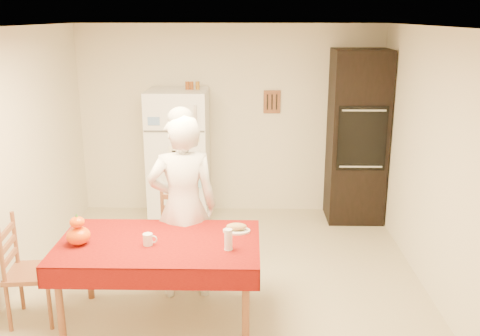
{
  "coord_description": "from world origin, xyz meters",
  "views": [
    {
      "loc": [
        0.27,
        -4.75,
        2.6
      ],
      "look_at": [
        0.17,
        0.2,
        1.18
      ],
      "focal_mm": 40.0,
      "sensor_mm": 36.0,
      "label": 1
    }
  ],
  "objects_px": {
    "coffee_mug": "(148,239)",
    "pumpkin_lower": "(78,236)",
    "seated_woman": "(183,208)",
    "oven_cabinet": "(357,137)",
    "bread_plate": "(237,231)",
    "refrigerator": "(179,156)",
    "dining_table": "(159,249)",
    "wine_glass": "(228,239)",
    "chair_left": "(24,267)",
    "chair_far": "(178,232)"
  },
  "relations": [
    {
      "from": "chair_left",
      "to": "bread_plate",
      "type": "height_order",
      "value": "chair_left"
    },
    {
      "from": "chair_far",
      "to": "oven_cabinet",
      "type": "bearing_deg",
      "value": 44.42
    },
    {
      "from": "oven_cabinet",
      "to": "chair_far",
      "type": "xyz_separation_m",
      "value": [
        -2.08,
        -1.73,
        -0.59
      ]
    },
    {
      "from": "oven_cabinet",
      "to": "wine_glass",
      "type": "height_order",
      "value": "oven_cabinet"
    },
    {
      "from": "chair_left",
      "to": "wine_glass",
      "type": "xyz_separation_m",
      "value": [
        1.78,
        -0.16,
        0.34
      ]
    },
    {
      "from": "oven_cabinet",
      "to": "chair_left",
      "type": "bearing_deg",
      "value": -142.7
    },
    {
      "from": "coffee_mug",
      "to": "pumpkin_lower",
      "type": "relative_size",
      "value": 0.5
    },
    {
      "from": "refrigerator",
      "to": "chair_left",
      "type": "height_order",
      "value": "refrigerator"
    },
    {
      "from": "wine_glass",
      "to": "bread_plate",
      "type": "height_order",
      "value": "wine_glass"
    },
    {
      "from": "wine_glass",
      "to": "chair_far",
      "type": "bearing_deg",
      "value": 119.73
    },
    {
      "from": "pumpkin_lower",
      "to": "bread_plate",
      "type": "relative_size",
      "value": 0.83
    },
    {
      "from": "chair_left",
      "to": "coffee_mug",
      "type": "distance_m",
      "value": 1.15
    },
    {
      "from": "seated_woman",
      "to": "bread_plate",
      "type": "bearing_deg",
      "value": 141.83
    },
    {
      "from": "pumpkin_lower",
      "to": "dining_table",
      "type": "bearing_deg",
      "value": 5.64
    },
    {
      "from": "dining_table",
      "to": "pumpkin_lower",
      "type": "distance_m",
      "value": 0.67
    },
    {
      "from": "refrigerator",
      "to": "seated_woman",
      "type": "height_order",
      "value": "seated_woman"
    },
    {
      "from": "coffee_mug",
      "to": "pumpkin_lower",
      "type": "xyz_separation_m",
      "value": [
        -0.58,
        0.01,
        0.02
      ]
    },
    {
      "from": "chair_far",
      "to": "seated_woman",
      "type": "bearing_deg",
      "value": -67.62
    },
    {
      "from": "dining_table",
      "to": "wine_glass",
      "type": "bearing_deg",
      "value": -13.89
    },
    {
      "from": "chair_far",
      "to": "dining_table",
      "type": "bearing_deg",
      "value": -89.02
    },
    {
      "from": "bread_plate",
      "to": "dining_table",
      "type": "bearing_deg",
      "value": -161.2
    },
    {
      "from": "refrigerator",
      "to": "dining_table",
      "type": "height_order",
      "value": "refrigerator"
    },
    {
      "from": "seated_woman",
      "to": "oven_cabinet",
      "type": "bearing_deg",
      "value": -143.54
    },
    {
      "from": "pumpkin_lower",
      "to": "wine_glass",
      "type": "xyz_separation_m",
      "value": [
        1.25,
        -0.08,
        0.01
      ]
    },
    {
      "from": "dining_table",
      "to": "chair_far",
      "type": "height_order",
      "value": "chair_far"
    },
    {
      "from": "chair_far",
      "to": "wine_glass",
      "type": "bearing_deg",
      "value": -55.65
    },
    {
      "from": "seated_woman",
      "to": "wine_glass",
      "type": "bearing_deg",
      "value": 115.24
    },
    {
      "from": "bread_plate",
      "to": "chair_left",
      "type": "bearing_deg",
      "value": -173.54
    },
    {
      "from": "oven_cabinet",
      "to": "seated_woman",
      "type": "distance_m",
      "value": 2.85
    },
    {
      "from": "wine_glass",
      "to": "bread_plate",
      "type": "bearing_deg",
      "value": 81.27
    },
    {
      "from": "pumpkin_lower",
      "to": "wine_glass",
      "type": "bearing_deg",
      "value": -3.78
    },
    {
      "from": "oven_cabinet",
      "to": "dining_table",
      "type": "relative_size",
      "value": 1.29
    },
    {
      "from": "oven_cabinet",
      "to": "bread_plate",
      "type": "relative_size",
      "value": 9.17
    },
    {
      "from": "chair_far",
      "to": "wine_glass",
      "type": "relative_size",
      "value": 5.4
    },
    {
      "from": "dining_table",
      "to": "coffee_mug",
      "type": "height_order",
      "value": "coffee_mug"
    },
    {
      "from": "dining_table",
      "to": "seated_woman",
      "type": "bearing_deg",
      "value": 73.25
    },
    {
      "from": "oven_cabinet",
      "to": "pumpkin_lower",
      "type": "xyz_separation_m",
      "value": [
        -2.79,
        -2.6,
        -0.26
      ]
    },
    {
      "from": "chair_left",
      "to": "coffee_mug",
      "type": "xyz_separation_m",
      "value": [
        1.11,
        -0.09,
        0.3
      ]
    },
    {
      "from": "oven_cabinet",
      "to": "bread_plate",
      "type": "height_order",
      "value": "oven_cabinet"
    },
    {
      "from": "pumpkin_lower",
      "to": "coffee_mug",
      "type": "bearing_deg",
      "value": -0.76
    },
    {
      "from": "dining_table",
      "to": "chair_far",
      "type": "relative_size",
      "value": 1.79
    },
    {
      "from": "pumpkin_lower",
      "to": "wine_glass",
      "type": "height_order",
      "value": "wine_glass"
    },
    {
      "from": "seated_woman",
      "to": "pumpkin_lower",
      "type": "relative_size",
      "value": 8.82
    },
    {
      "from": "chair_far",
      "to": "chair_left",
      "type": "relative_size",
      "value": 1.0
    },
    {
      "from": "coffee_mug",
      "to": "wine_glass",
      "type": "height_order",
      "value": "wine_glass"
    },
    {
      "from": "coffee_mug",
      "to": "wine_glass",
      "type": "relative_size",
      "value": 0.57
    },
    {
      "from": "wine_glass",
      "to": "pumpkin_lower",
      "type": "bearing_deg",
      "value": 176.22
    },
    {
      "from": "chair_far",
      "to": "pumpkin_lower",
      "type": "distance_m",
      "value": 1.17
    },
    {
      "from": "refrigerator",
      "to": "pumpkin_lower",
      "type": "height_order",
      "value": "refrigerator"
    },
    {
      "from": "refrigerator",
      "to": "coffee_mug",
      "type": "bearing_deg",
      "value": -88.35
    }
  ]
}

